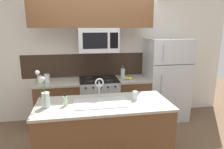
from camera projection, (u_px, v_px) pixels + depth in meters
The scene contains 19 objects.
ground_plane at pixel (105, 146), 3.33m from camera, with size 10.00×10.00×0.00m, color brown.
rear_partition at pixel (110, 57), 4.30m from camera, with size 5.20×0.10×2.60m, color silver.
splash_band at pixel (97, 65), 4.23m from camera, with size 3.05×0.01×0.48m, color #332319.
back_counter_left at pixel (59, 104), 3.95m from camera, with size 0.86×0.65×0.91m.
back_counter_right at pixel (132, 99), 4.20m from camera, with size 0.65×0.65×0.91m.
stove_range at pixel (99, 101), 4.08m from camera, with size 0.76×0.64×0.93m.
microwave at pixel (98, 40), 3.77m from camera, with size 0.74×0.40×0.45m.
upper_cabinet_band at pixel (92, 11), 3.60m from camera, with size 2.22×0.34×0.60m, color brown.
refrigerator at pixel (165, 79), 4.25m from camera, with size 0.85×0.74×1.71m.
storage_jar_tall at pixel (40, 79), 3.75m from camera, with size 0.09×0.09×0.14m.
storage_jar_medium at pixel (47, 78), 3.78m from camera, with size 0.10×0.10×0.16m.
banana_bunch at pixel (129, 78), 4.01m from camera, with size 0.19×0.13×0.07m.
french_press at pixel (123, 73), 4.10m from camera, with size 0.09×0.09×0.27m.
island_counter at pixel (104, 132), 2.87m from camera, with size 1.85×0.79×0.91m.
kitchen_sink at pixel (101, 108), 2.78m from camera, with size 0.76×0.42×0.16m.
sink_faucet at pixel (99, 85), 2.91m from camera, with size 0.14×0.14×0.31m.
dish_soap_bottle at pixel (65, 101), 2.66m from camera, with size 0.06×0.05×0.16m.
drinking_glass at pixel (135, 96), 2.87m from camera, with size 0.07×0.07×0.13m.
flower_vase at pixel (45, 96), 2.59m from camera, with size 0.16×0.20×0.49m.
Camera 1 is at (-0.40, -2.93, 1.94)m, focal length 32.00 mm.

